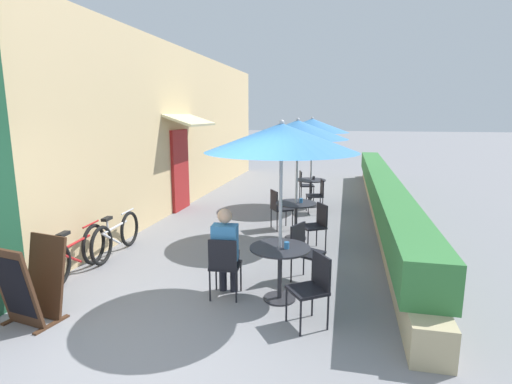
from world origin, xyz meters
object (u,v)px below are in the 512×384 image
Objects in this scene: cafe_chair_near_back at (224,263)px; coffee_cup_far at (314,178)px; seated_patron_near_back at (226,248)px; bicycle_second at (116,236)px; patio_table_near at (280,261)px; cafe_chair_mid_right at (279,206)px; cafe_chair_far_left at (304,183)px; patio_umbrella_mid at (298,130)px; patio_umbrella_near at (281,138)px; cafe_chair_near_left at (313,284)px; coffee_cup_near at (287,245)px; cafe_chair_near_right at (304,248)px; patio_umbrella_far at (312,126)px; coffee_cup_mid at (301,201)px; patio_table_far at (310,187)px; cafe_chair_far_right at (318,193)px; patio_table_mid at (296,212)px; menu_board at (31,282)px; bicycle_leaning at (76,254)px; cafe_chair_mid_left at (317,223)px.

cafe_chair_near_back is 5.96m from coffee_cup_far.
bicycle_second is (-2.40, 1.14, -0.34)m from seated_patron_near_back.
bicycle_second reaches higher than patio_table_near.
cafe_chair_far_left is (0.24, 3.09, 0.00)m from cafe_chair_mid_right.
patio_umbrella_mid is (-0.13, 2.77, 1.64)m from patio_table_near.
patio_umbrella_near is 3.82m from bicycle_second.
coffee_cup_near is at bearing 1.76° from cafe_chair_near_left.
cafe_chair_near_right is 5.77m from cafe_chair_far_left.
patio_umbrella_mid is 3.91m from bicycle_second.
cafe_chair_near_back is at bearing -96.16° from patio_umbrella_far.
seated_patron_near_back is 0.85m from coffee_cup_near.
bicycle_second is (-2.41, 1.25, -0.17)m from cafe_chair_near_back.
cafe_chair_near_back is at bearing -34.06° from cafe_chair_mid_right.
cafe_chair_far_left is (-0.59, 5.74, 0.00)m from cafe_chair_near_right.
patio_table_far is (-0.07, 2.95, -0.24)m from coffee_cup_mid.
cafe_chair_far_right is (0.88, 5.17, 0.00)m from cafe_chair_near_back.
patio_table_near is 0.26m from coffee_cup_near.
menu_board is (-2.69, -4.01, -0.05)m from patio_table_mid.
bicycle_leaning is at bearing -140.02° from coffee_cup_mid.
cafe_chair_far_left reaches higher than patio_table_far.
cafe_chair_mid_left is (1.07, 2.31, 0.00)m from cafe_chair_near_back.
seated_patron_near_back reaches higher than coffee_cup_far.
seated_patron_near_back is 1.44× the size of cafe_chair_mid_right.
patio_umbrella_near is at bearing 5.85° from cafe_chair_near_back.
coffee_cup_far is at bearing -25.94° from cafe_chair_mid_left.
cafe_chair_near_right is 1.00× the size of cafe_chair_mid_right.
patio_umbrella_far is (0.64, 5.88, 1.68)m from cafe_chair_near_back.
patio_table_near is 0.48× the size of bicycle_leaning.
patio_umbrella_far is at bearing 137.01° from cafe_chair_mid_right.
patio_table_mid is 9.04× the size of coffee_cup_far.
patio_table_mid is 0.93× the size of cafe_chair_mid_left.
coffee_cup_near is 3.16m from menu_board.
menu_board reaches higher than coffee_cup_near.
patio_table_near is at bearing -89.75° from coffee_cup_far.
cafe_chair_mid_left is at bearing -83.13° from patio_table_far.
cafe_chair_far_right is at bearing 5.85° from cafe_chair_far_left.
patio_table_near is 0.93× the size of cafe_chair_near_right.
cafe_chair_near_right and cafe_chair_far_left have the same top height.
cafe_chair_mid_left and cafe_chair_far_left have the same top height.
bicycle_second is at bearing 75.40° from cafe_chair_mid_left.
bicycle_leaning is at bearing -55.19° from cafe_chair_near_right.
cafe_chair_far_left and cafe_chair_far_right have the same top height.
coffee_cup_far is (0.10, 3.01, -1.40)m from patio_umbrella_mid.
bicycle_leaning reaches higher than bicycle_second.
menu_board is at bearing -156.26° from patio_umbrella_near.
cafe_chair_near_left is 0.36× the size of patio_umbrella_mid.
coffee_cup_mid is at bearing -88.66° from patio_table_far.
cafe_chair_near_back is 5.25m from cafe_chair_far_right.
seated_patron_near_back is at bearing 156.76° from cafe_chair_far_right.
cafe_chair_near_back is 2.97m from patio_table_mid.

